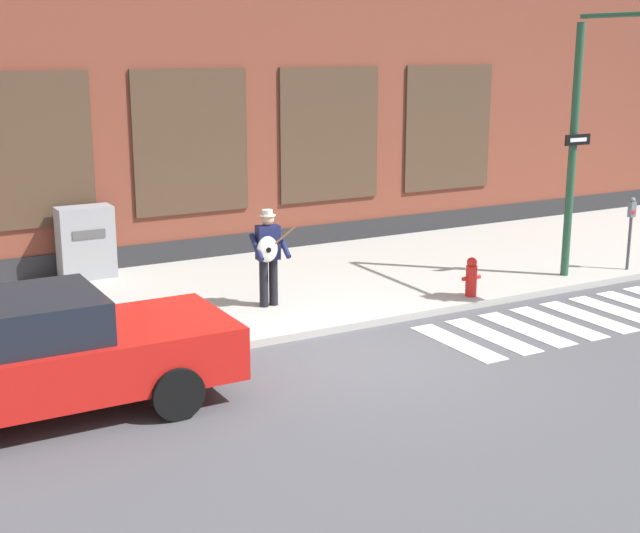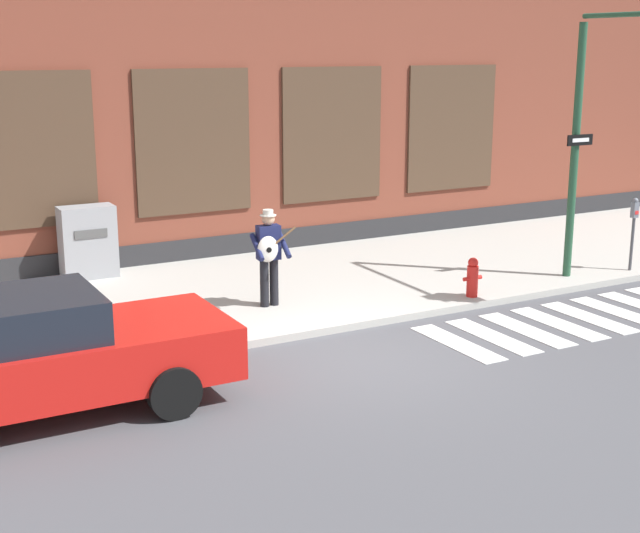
# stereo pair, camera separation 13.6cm
# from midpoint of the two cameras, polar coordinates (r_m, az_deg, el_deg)

# --- Properties ---
(ground_plane) EXTENTS (160.00, 160.00, 0.00)m
(ground_plane) POSITION_cam_midpoint_polar(r_m,az_deg,el_deg) (13.01, 2.30, -5.85)
(ground_plane) COLOR #4C4C51
(sidewalk) EXTENTS (28.00, 5.37, 0.12)m
(sidewalk) POSITION_cam_midpoint_polar(r_m,az_deg,el_deg) (16.21, -4.77, -1.64)
(sidewalk) COLOR #ADAAA3
(sidewalk) RESTS_ON ground
(building_backdrop) EXTENTS (28.00, 4.06, 7.42)m
(building_backdrop) POSITION_cam_midpoint_polar(r_m,az_deg,el_deg) (19.99, -10.71, 11.71)
(building_backdrop) COLOR brown
(building_backdrop) RESTS_ON ground
(crosswalk) EXTENTS (5.20, 1.90, 0.01)m
(crosswalk) POSITION_cam_midpoint_polar(r_m,az_deg,el_deg) (15.28, 15.62, -3.30)
(crosswalk) COLOR silver
(crosswalk) RESTS_ON ground
(red_car) EXTENTS (4.60, 1.99, 1.53)m
(red_car) POSITION_cam_midpoint_polar(r_m,az_deg,el_deg) (11.33, -17.78, -5.46)
(red_car) COLOR red
(red_car) RESTS_ON ground
(busker) EXTENTS (0.71, 0.56, 1.65)m
(busker) POSITION_cam_midpoint_polar(r_m,az_deg,el_deg) (14.87, -3.60, 0.91)
(busker) COLOR black
(busker) RESTS_ON sidewalk
(traffic_light) EXTENTS (0.60, 3.30, 4.89)m
(traffic_light) POSITION_cam_midpoint_polar(r_m,az_deg,el_deg) (16.33, 19.02, 10.17)
(traffic_light) COLOR #234C33
(traffic_light) RESTS_ON sidewalk
(parking_meter) EXTENTS (0.13, 0.11, 1.44)m
(parking_meter) POSITION_cam_midpoint_polar(r_m,az_deg,el_deg) (18.33, 19.08, 2.69)
(parking_meter) COLOR #47474C
(parking_meter) RESTS_ON sidewalk
(utility_box) EXTENTS (1.02, 0.55, 1.37)m
(utility_box) POSITION_cam_midpoint_polar(r_m,az_deg,el_deg) (17.35, -14.98, 1.50)
(utility_box) COLOR gray
(utility_box) RESTS_ON sidewalk
(fire_hydrant) EXTENTS (0.38, 0.20, 0.70)m
(fire_hydrant) POSITION_cam_midpoint_polar(r_m,az_deg,el_deg) (15.81, 9.42, -0.67)
(fire_hydrant) COLOR red
(fire_hydrant) RESTS_ON sidewalk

